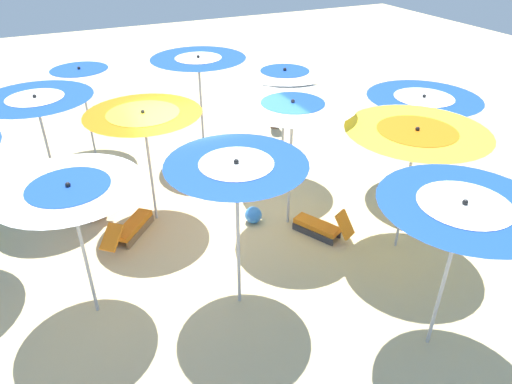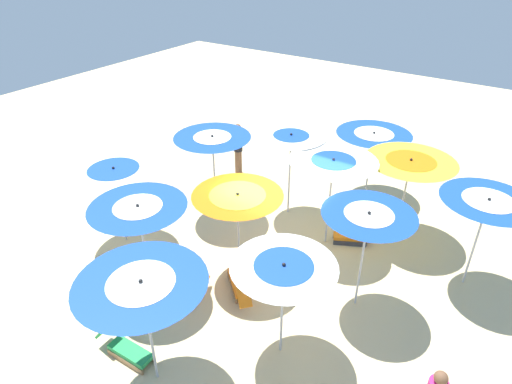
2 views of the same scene
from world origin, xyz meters
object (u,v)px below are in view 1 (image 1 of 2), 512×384
object	(u,v)px
beach_umbrella_6	(292,113)
lounger_1	(130,228)
beach_umbrella_7	(416,139)
beach_umbrella_11	(423,105)
beachgoer_1	(275,95)
beach_umbrella_2	(237,174)
beach_umbrella_8	(80,76)
beach_umbrella_9	(199,65)
beach_ball	(253,215)
beach_umbrella_5	(144,121)
beach_umbrella_3	(462,215)
lounger_2	(321,226)
beach_umbrella_10	(285,81)
beach_umbrella_1	(71,199)
lounger_3	(86,204)
beach_umbrella_4	(37,106)

from	to	relation	value
beach_umbrella_6	lounger_1	distance (m)	3.65
beach_umbrella_7	lounger_1	bearing A→B (deg)	-118.25
beach_umbrella_11	beachgoer_1	xyz separation A→B (m)	(-4.22, -1.13, -0.97)
beach_umbrella_2	beachgoer_1	bearing A→B (deg)	148.39
beach_umbrella_8	beach_umbrella_11	world-z (taller)	beach_umbrella_8
beach_umbrella_9	beach_ball	size ratio (longest dim) A/B	7.57
beach_umbrella_9	lounger_1	size ratio (longest dim) A/B	2.03
beach_umbrella_2	beach_umbrella_5	distance (m)	2.88
beach_umbrella_11	beachgoer_1	size ratio (longest dim) A/B	1.24
beach_umbrella_3	lounger_2	size ratio (longest dim) A/B	2.04
beach_umbrella_9	beach_umbrella_10	xyz separation A→B (m)	(1.77, 1.22, -0.02)
beach_umbrella_1	beachgoer_1	xyz separation A→B (m)	(-5.12, 5.66, -1.05)
beach_umbrella_3	beach_umbrella_5	xyz separation A→B (m)	(-4.70, -2.68, -0.10)
beach_umbrella_8	beach_umbrella_3	bearing A→B (deg)	22.53
beach_umbrella_9	lounger_1	bearing A→B (deg)	-43.01
beach_umbrella_3	lounger_3	bearing A→B (deg)	-144.70
beach_umbrella_10	lounger_2	size ratio (longest dim) A/B	2.19
beach_umbrella_8	lounger_2	world-z (taller)	beach_umbrella_8
beach_umbrella_5	lounger_2	bearing A→B (deg)	54.59
beach_umbrella_1	beach_umbrella_10	distance (m)	5.09
beach_umbrella_8	beachgoer_1	xyz separation A→B (m)	(0.30, 4.85, -1.08)
beach_umbrella_8	lounger_3	bearing A→B (deg)	-12.14
beach_umbrella_2	beach_umbrella_1	bearing A→B (deg)	-109.83
beach_umbrella_4	beach_umbrella_8	xyz separation A→B (m)	(-1.96, 1.00, -0.12)
beachgoer_1	beach_umbrella_11	bearing A→B (deg)	131.57
beach_umbrella_3	beach_umbrella_9	distance (m)	6.88
beach_umbrella_8	beachgoer_1	bearing A→B (deg)	86.52
beach_umbrella_10	beachgoer_1	size ratio (longest dim) A/B	1.42
beach_umbrella_1	beach_ball	bearing A→B (deg)	109.64
beach_umbrella_4	beach_umbrella_5	world-z (taller)	beach_umbrella_4
beach_umbrella_9	lounger_2	bearing A→B (deg)	12.41
beach_umbrella_10	beach_ball	world-z (taller)	beach_umbrella_10
lounger_3	beach_umbrella_4	bearing A→B (deg)	11.63
beach_umbrella_11	lounger_1	xyz separation A→B (m)	(-0.77, -5.91, -1.72)
beach_umbrella_7	beach_umbrella_8	size ratio (longest dim) A/B	1.04
beach_ball	beach_umbrella_1	bearing A→B (deg)	-70.36
beach_umbrella_10	lounger_1	xyz separation A→B (m)	(0.76, -3.58, -2.08)
beach_umbrella_10	beach_umbrella_8	bearing A→B (deg)	-129.26
beach_umbrella_7	lounger_2	distance (m)	2.35
beach_umbrella_8	lounger_2	bearing A→B (deg)	32.34
lounger_3	beach_umbrella_2	bearing A→B (deg)	-179.47
beach_umbrella_9	beach_umbrella_3	bearing A→B (deg)	7.60
beach_umbrella_9	beach_umbrella_10	bearing A→B (deg)	34.74
beach_umbrella_2	beach_umbrella_8	world-z (taller)	beach_umbrella_2
beach_umbrella_4	beach_umbrella_8	world-z (taller)	beach_umbrella_4
beach_umbrella_7	lounger_3	size ratio (longest dim) A/B	1.89
beach_ball	lounger_3	bearing A→B (deg)	-120.97
beach_umbrella_7	lounger_3	distance (m)	6.35
beach_umbrella_3	beachgoer_1	bearing A→B (deg)	168.95
lounger_1	lounger_2	size ratio (longest dim) A/B	1.06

